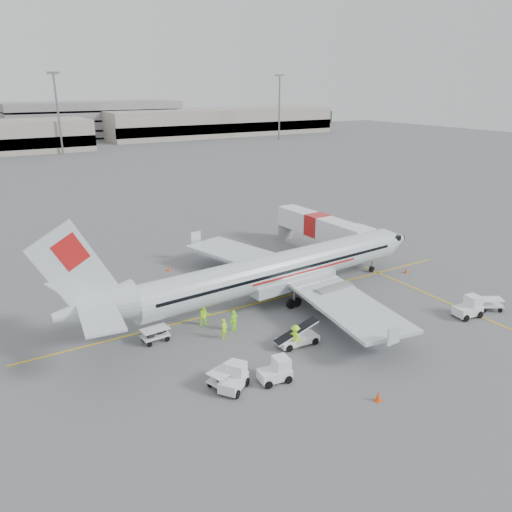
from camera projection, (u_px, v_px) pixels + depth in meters
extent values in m
plane|color=#56595B|center=(267.00, 301.00, 46.25)|extent=(360.00, 360.00, 0.00)
cube|color=yellow|center=(267.00, 301.00, 46.25)|extent=(44.00, 0.20, 0.01)
cube|color=yellow|center=(439.00, 299.00, 46.64)|extent=(0.20, 20.00, 0.01)
cone|color=#F14B12|center=(406.00, 270.00, 52.99)|extent=(0.38, 0.38, 0.62)
cone|color=#F14B12|center=(169.00, 268.00, 53.61)|extent=(0.40, 0.40, 0.65)
cone|color=#F14B12|center=(378.00, 396.00, 31.51)|extent=(0.43, 0.43, 0.70)
imported|color=#A6FF1A|center=(224.00, 329.00, 39.14)|extent=(0.73, 0.66, 1.68)
imported|color=#A6FF1A|center=(204.00, 315.00, 41.26)|extent=(1.03, 0.90, 1.80)
imported|color=#A6FF1A|center=(295.00, 337.00, 37.70)|extent=(1.06, 1.38, 1.88)
imported|color=#A6FF1A|center=(234.00, 320.00, 40.45)|extent=(1.11, 0.86, 1.76)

